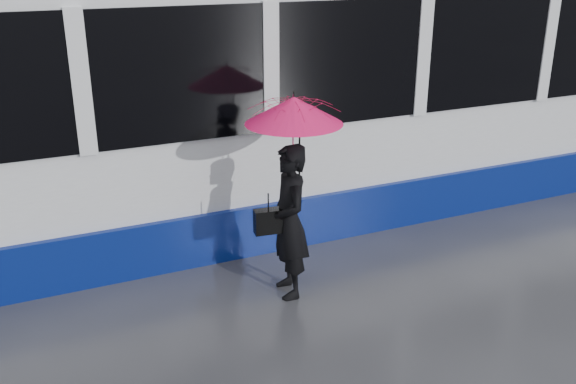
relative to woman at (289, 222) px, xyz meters
name	(u,v)px	position (x,y,z in m)	size (l,w,h in m)	color
ground	(329,298)	(0.33, -0.28, -0.82)	(90.00, 90.00, 0.00)	#2B2C31
rails	(245,213)	(0.33, 2.22, -0.81)	(34.00, 1.51, 0.02)	#3F3D38
woman	(289,222)	(0.00, 0.00, 0.00)	(0.60, 0.39, 1.64)	black
umbrella	(294,129)	(0.05, 0.00, 0.97)	(1.07, 1.07, 1.10)	#EF1456
handbag	(268,221)	(-0.22, 0.02, 0.04)	(0.30, 0.16, 0.43)	black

